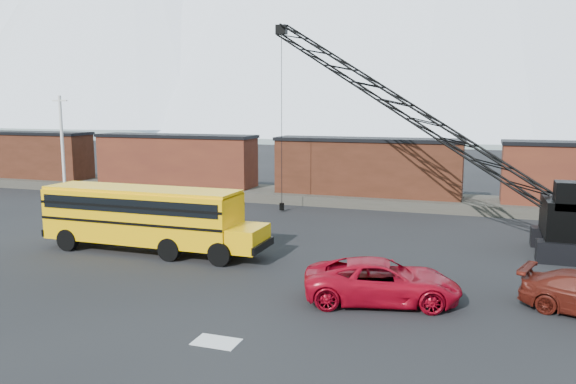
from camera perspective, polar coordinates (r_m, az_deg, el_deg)
name	(u,v)px	position (r m, az deg, el deg)	size (l,w,h in m)	color
ground	(252,299)	(21.52, -3.70, -10.75)	(160.00, 160.00, 0.00)	black
gravel_berm	(367,199)	(42.00, 7.99, -0.71)	(120.00, 5.00, 0.70)	#4C483F
boxcar_west_far	(23,154)	(57.16, -25.32, 3.47)	(13.70, 3.10, 4.17)	#492114
boxcar_west_near	(176,160)	(47.40, -11.31, 3.22)	(13.70, 3.10, 4.17)	#491D15
boxcar_mid	(367,167)	(41.68, 8.06, 2.57)	(13.70, 3.10, 4.17)	#492114
utility_pole	(62,144)	(48.72, -21.95, 4.54)	(1.40, 0.24, 8.00)	silver
snow_patch	(216,342)	(17.94, -7.29, -14.86)	(1.40, 0.90, 0.02)	silver
school_bus	(148,216)	(28.51, -14.05, -2.40)	(11.65, 2.65, 3.19)	#F9B105
red_pickup	(382,281)	(21.18, 9.53, -8.92)	(2.63, 5.70, 1.58)	#A3071B
crawler_crane	(402,107)	(32.83, 11.50, 8.50)	(21.40, 8.83, 12.62)	black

